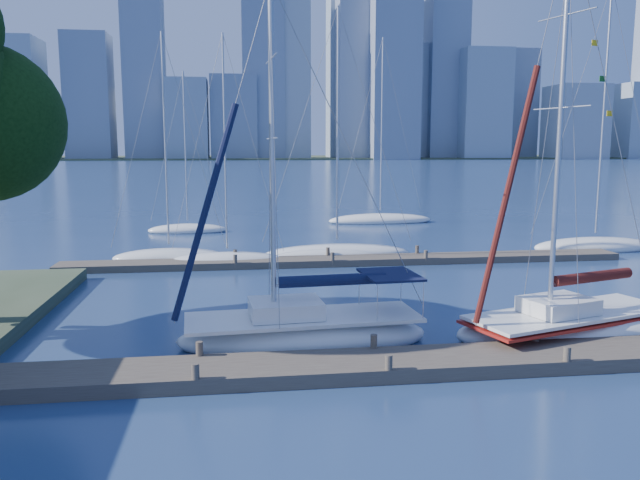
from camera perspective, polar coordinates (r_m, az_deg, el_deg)
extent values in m
plane|color=navy|center=(17.81, 5.56, -11.92)|extent=(700.00, 700.00, 0.00)
cube|color=#463C33|center=(17.74, 5.57, -11.31)|extent=(26.00, 2.00, 0.40)
cube|color=#463C33|center=(33.32, 2.63, -1.89)|extent=(30.00, 1.80, 0.36)
cube|color=#38472D|center=(336.31, -7.08, 7.43)|extent=(800.00, 100.00, 1.50)
ellipsoid|color=white|center=(19.98, -1.53, -8.87)|extent=(8.09, 3.17, 1.39)
cube|color=white|center=(19.80, -1.54, -7.08)|extent=(7.49, 2.92, 0.11)
cube|color=white|center=(19.63, -3.15, -6.25)|extent=(2.34, 1.84, 0.51)
cylinder|color=silver|center=(18.93, -4.39, 7.72)|extent=(0.17, 0.17, 10.05)
cylinder|color=silver|center=(19.73, 1.17, -3.95)|extent=(3.75, 0.37, 0.09)
cylinder|color=black|center=(19.71, 1.17, -3.69)|extent=(3.47, 0.62, 0.37)
cube|color=black|center=(20.19, 6.44, -3.17)|extent=(1.82, 2.32, 0.07)
ellipsoid|color=white|center=(22.14, 21.79, -7.78)|extent=(8.05, 4.66, 1.34)
cube|color=white|center=(21.98, 21.88, -6.21)|extent=(7.45, 4.30, 0.11)
cube|color=white|center=(21.52, 20.95, -5.60)|extent=(2.53, 2.19, 0.49)
cylinder|color=silver|center=(20.67, 21.09, 9.58)|extent=(0.16, 0.16, 11.79)
cylinder|color=silver|center=(22.42, 23.64, -3.33)|extent=(3.49, 1.16, 0.09)
cylinder|color=#4B1210|center=(22.40, 23.65, -3.11)|extent=(3.29, 1.33, 0.36)
cube|color=maroon|center=(22.01, 21.86, -6.59)|extent=(7.63, 4.45, 0.09)
ellipsoid|color=white|center=(35.15, -13.60, -1.57)|extent=(6.16, 2.25, 1.02)
cylinder|color=silver|center=(34.63, -13.97, 8.83)|extent=(0.11, 0.11, 11.21)
ellipsoid|color=white|center=(33.61, -8.45, -1.90)|extent=(6.42, 3.53, 0.95)
cylinder|color=silver|center=(33.06, -8.69, 8.75)|extent=(0.10, 0.10, 11.05)
ellipsoid|color=white|center=(35.12, 1.58, -1.29)|extent=(8.53, 3.02, 1.16)
cylinder|color=silver|center=(34.62, 1.63, 10.35)|extent=(0.13, 0.13, 12.50)
ellipsoid|color=white|center=(41.10, 23.82, -0.57)|extent=(7.99, 3.63, 1.18)
cylinder|color=silver|center=(40.71, 24.51, 10.63)|extent=(0.13, 0.13, 14.30)
ellipsoid|color=white|center=(46.46, -11.98, 0.89)|extent=(6.03, 3.51, 0.95)
cylinder|color=silver|center=(46.07, -12.21, 8.30)|extent=(0.10, 0.10, 10.60)
ellipsoid|color=white|center=(51.42, 5.54, 1.81)|extent=(8.75, 5.63, 1.15)
cylinder|color=silver|center=(51.10, 5.67, 10.37)|extent=(0.13, 0.13, 13.65)
cube|color=#849BAB|center=(314.91, -25.37, 11.51)|extent=(14.64, 23.42, 53.72)
cube|color=slate|center=(311.58, -20.34, 12.12)|extent=(19.96, 17.63, 56.87)
cube|color=#8C9BA8|center=(328.75, -15.56, 10.15)|extent=(14.27, 17.61, 34.20)
cube|color=#849BAB|center=(302.21, -12.08, 10.71)|extent=(19.55, 19.81, 37.06)
cube|color=slate|center=(303.20, -7.89, 11.00)|extent=(21.58, 16.86, 39.09)
cube|color=#8C9BA8|center=(308.60, -3.05, 14.82)|extent=(21.48, 14.99, 79.90)
cube|color=#849BAB|center=(327.81, 2.24, 15.03)|extent=(16.48, 17.46, 86.47)
cube|color=slate|center=(306.00, 6.76, 14.89)|extent=(22.35, 18.95, 80.56)
cube|color=#8C9BA8|center=(325.95, 9.55, 12.27)|extent=(13.64, 17.11, 55.93)
cube|color=#849BAB|center=(319.74, 14.63, 11.87)|extent=(23.40, 18.80, 52.40)
cube|color=slate|center=(359.71, 17.52, 11.72)|extent=(17.45, 17.52, 56.95)
cube|color=#8C9BA8|center=(339.82, 22.29, 9.92)|extent=(24.48, 23.94, 36.02)
cube|color=#849BAB|center=(355.96, 26.60, 9.66)|extent=(14.84, 21.38, 37.20)
cube|color=slate|center=(312.51, -15.85, 16.86)|extent=(17.91, 18.00, 106.12)
cube|color=slate|center=(308.52, -5.24, 15.01)|extent=(19.56, 18.00, 82.15)
cube|color=slate|center=(314.42, 3.30, 15.89)|extent=(18.83, 18.00, 92.82)
cube|color=slate|center=(325.48, 11.37, 14.92)|extent=(19.02, 18.00, 86.38)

